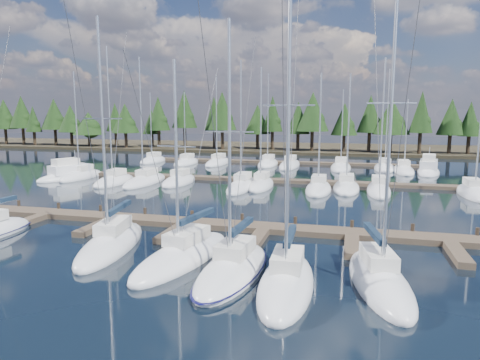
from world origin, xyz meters
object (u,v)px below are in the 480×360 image
(front_sailboat_5, at_px, (286,282))
(main_dock, at_px, (184,225))
(motor_yacht_right, at_px, (428,170))
(front_sailboat_4, at_px, (233,269))
(motor_yacht_left, at_px, (70,175))
(front_sailboat_2, at_px, (112,244))
(front_sailboat_6, at_px, (379,280))
(front_sailboat_3, at_px, (183,256))

(front_sailboat_5, bearing_deg, main_dock, 134.02)
(motor_yacht_right, bearing_deg, front_sailboat_4, -110.54)
(main_dock, xyz_separation_m, front_sailboat_4, (5.99, -8.17, 0.08))
(front_sailboat_4, height_order, motor_yacht_left, front_sailboat_4)
(front_sailboat_2, height_order, motor_yacht_left, front_sailboat_2)
(main_dock, relative_size, front_sailboat_4, 3.25)
(front_sailboat_6, height_order, motor_yacht_left, front_sailboat_6)
(front_sailboat_4, distance_m, front_sailboat_6, 7.31)
(front_sailboat_4, xyz_separation_m, motor_yacht_right, (16.44, 43.86, 0.21))
(main_dock, relative_size, front_sailboat_6, 2.76)
(front_sailboat_2, distance_m, front_sailboat_4, 8.85)
(front_sailboat_4, relative_size, front_sailboat_6, 0.85)
(front_sailboat_2, relative_size, motor_yacht_right, 1.57)
(front_sailboat_3, height_order, front_sailboat_5, front_sailboat_5)
(front_sailboat_3, relative_size, front_sailboat_4, 0.88)
(main_dock, bearing_deg, front_sailboat_5, -45.98)
(front_sailboat_2, bearing_deg, front_sailboat_6, -7.26)
(main_dock, distance_m, motor_yacht_left, 29.78)
(motor_yacht_right, bearing_deg, main_dock, -122.14)
(main_dock, distance_m, front_sailboat_2, 6.31)
(main_dock, xyz_separation_m, front_sailboat_2, (-2.53, -5.78, 0.09))
(front_sailboat_3, distance_m, front_sailboat_4, 3.62)
(front_sailboat_5, xyz_separation_m, front_sailboat_6, (4.33, 1.47, 0.00))
(front_sailboat_2, xyz_separation_m, motor_yacht_right, (24.96, 41.47, 0.20))
(front_sailboat_5, bearing_deg, front_sailboat_6, 18.79)
(front_sailboat_6, bearing_deg, front_sailboat_4, -177.09)
(front_sailboat_3, height_order, front_sailboat_6, front_sailboat_6)
(main_dock, bearing_deg, front_sailboat_3, -68.52)
(main_dock, xyz_separation_m, front_sailboat_5, (8.96, -9.27, 0.11))
(front_sailboat_4, bearing_deg, motor_yacht_right, 69.46)
(front_sailboat_3, distance_m, front_sailboat_5, 6.79)
(main_dock, height_order, front_sailboat_5, front_sailboat_5)
(main_dock, height_order, front_sailboat_2, front_sailboat_2)
(front_sailboat_2, bearing_deg, motor_yacht_left, 130.40)
(front_sailboat_2, relative_size, front_sailboat_4, 1.08)
(front_sailboat_3, bearing_deg, motor_yacht_right, 65.02)
(motor_yacht_left, bearing_deg, motor_yacht_right, 20.52)
(motor_yacht_left, bearing_deg, front_sailboat_2, -49.60)
(front_sailboat_3, relative_size, front_sailboat_6, 0.75)
(main_dock, distance_m, front_sailboat_3, 7.25)
(front_sailboat_3, bearing_deg, front_sailboat_2, 169.39)
(main_dock, height_order, front_sailboat_3, front_sailboat_3)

